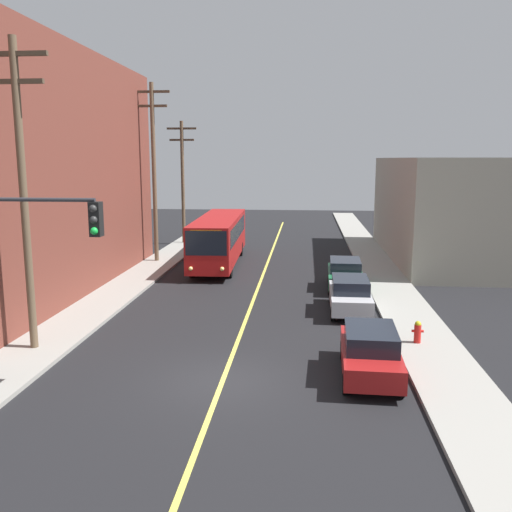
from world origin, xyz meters
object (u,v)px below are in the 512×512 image
object	(u,v)px
parked_car_silver	(350,294)
utility_pole_far	(183,177)
utility_pole_near	(23,184)
parked_car_green	(345,274)
utility_pole_mid	(154,166)
parked_car_red	(370,352)
traffic_signal_left_corner	(33,252)
fire_hydrant	(418,331)
city_bus	(219,238)

from	to	relation	value
parked_car_silver	utility_pole_far	size ratio (longest dim) A/B	0.45
utility_pole_near	parked_car_green	bearing A→B (deg)	42.54
utility_pole_near	utility_pole_mid	xyz separation A→B (m)	(-0.21, 17.73, 0.41)
parked_car_silver	utility_pole_near	world-z (taller)	utility_pole_near
parked_car_silver	parked_car_red	bearing A→B (deg)	-89.47
utility_pole_mid	traffic_signal_left_corner	size ratio (longest dim) A/B	1.96
utility_pole_mid	fire_hydrant	world-z (taller)	utility_pole_mid
parked_car_red	traffic_signal_left_corner	xyz separation A→B (m)	(-10.14, -2.04, 3.46)
utility_pole_far	utility_pole_near	bearing A→B (deg)	-89.63
parked_car_red	parked_car_green	xyz separation A→B (m)	(0.01, 12.41, 0.00)
city_bus	utility_pole_far	distance (m)	10.36
utility_pole_near	utility_pole_far	bearing A→B (deg)	90.37
city_bus	utility_pole_mid	size ratio (longest dim) A/B	1.04
fire_hydrant	utility_pole_mid	bearing A→B (deg)	132.17
parked_car_silver	parked_car_green	bearing A→B (deg)	88.97
parked_car_red	parked_car_green	world-z (taller)	same
parked_car_silver	utility_pole_near	size ratio (longest dim) A/B	0.40
utility_pole_mid	traffic_signal_left_corner	xyz separation A→B (m)	(2.16, -21.08, -2.26)
utility_pole_far	traffic_signal_left_corner	world-z (taller)	utility_pole_far
traffic_signal_left_corner	parked_car_red	bearing A→B (deg)	11.37
traffic_signal_left_corner	parked_car_silver	bearing A→B (deg)	44.00
fire_hydrant	parked_car_green	bearing A→B (deg)	102.79
utility_pole_far	utility_pole_mid	bearing A→B (deg)	-90.30
utility_pole_mid	city_bus	bearing A→B (deg)	-3.64
utility_pole_near	fire_hydrant	world-z (taller)	utility_pole_near
parked_car_silver	parked_car_green	distance (m)	4.73
parked_car_red	parked_car_green	size ratio (longest dim) A/B	1.00
parked_car_red	utility_pole_far	distance (m)	30.38
utility_pole_near	parked_car_red	bearing A→B (deg)	-6.21
parked_car_red	parked_car_silver	xyz separation A→B (m)	(-0.07, 7.68, 0.00)
parked_car_green	fire_hydrant	world-z (taller)	parked_car_green
utility_pole_near	utility_pole_far	distance (m)	26.08
utility_pole_near	city_bus	bearing A→B (deg)	76.57
utility_pole_mid	utility_pole_near	bearing A→B (deg)	-89.31
utility_pole_near	traffic_signal_left_corner	bearing A→B (deg)	-59.89
city_bus	fire_hydrant	bearing A→B (deg)	-57.30
city_bus	utility_pole_mid	bearing A→B (deg)	176.36
utility_pole_far	fire_hydrant	size ratio (longest dim) A/B	11.74
parked_car_green	utility_pole_far	bearing A→B (deg)	129.31
utility_pole_near	fire_hydrant	bearing A→B (deg)	7.26
parked_car_red	utility_pole_far	size ratio (longest dim) A/B	0.45
utility_pole_near	utility_pole_far	size ratio (longest dim) A/B	1.11
parked_car_silver	utility_pole_far	xyz separation A→B (m)	(-12.18, 19.71, 4.74)
parked_car_red	utility_pole_near	distance (m)	13.26
parked_car_red	parked_car_silver	distance (m)	7.69
parked_car_green	utility_pole_far	world-z (taller)	utility_pole_far
parked_car_red	city_bus	bearing A→B (deg)	112.88
utility_pole_far	traffic_signal_left_corner	distance (m)	29.53
utility_pole_mid	fire_hydrant	size ratio (longest dim) A/B	14.00
parked_car_silver	traffic_signal_left_corner	world-z (taller)	traffic_signal_left_corner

